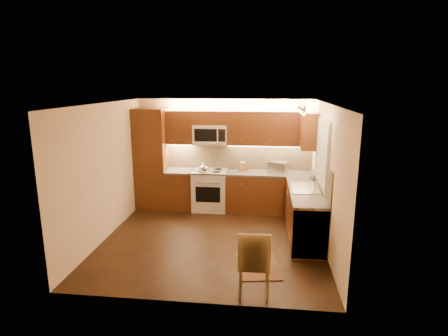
# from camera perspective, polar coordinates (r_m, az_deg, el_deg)

# --- Properties ---
(floor) EXTENTS (4.00, 4.00, 0.01)m
(floor) POSITION_cam_1_polar(r_m,az_deg,el_deg) (6.90, -1.79, -11.17)
(floor) COLOR black
(floor) RESTS_ON ground
(ceiling) EXTENTS (4.00, 4.00, 0.01)m
(ceiling) POSITION_cam_1_polar(r_m,az_deg,el_deg) (6.30, -1.95, 10.03)
(ceiling) COLOR beige
(ceiling) RESTS_ON ground
(wall_back) EXTENTS (4.00, 0.01, 2.50)m
(wall_back) POSITION_cam_1_polar(r_m,az_deg,el_deg) (8.43, 0.10, 2.25)
(wall_back) COLOR beige
(wall_back) RESTS_ON ground
(wall_front) EXTENTS (4.00, 0.01, 2.50)m
(wall_front) POSITION_cam_1_polar(r_m,az_deg,el_deg) (4.61, -5.49, -7.12)
(wall_front) COLOR beige
(wall_front) RESTS_ON ground
(wall_left) EXTENTS (0.01, 4.00, 2.50)m
(wall_left) POSITION_cam_1_polar(r_m,az_deg,el_deg) (7.06, -18.15, -0.56)
(wall_left) COLOR beige
(wall_left) RESTS_ON ground
(wall_right) EXTENTS (0.01, 4.00, 2.50)m
(wall_right) POSITION_cam_1_polar(r_m,az_deg,el_deg) (6.51, 15.82, -1.51)
(wall_right) COLOR beige
(wall_right) RESTS_ON ground
(pantry) EXTENTS (0.70, 0.60, 2.30)m
(pantry) POSITION_cam_1_polar(r_m,az_deg,el_deg) (8.50, -11.25, 1.40)
(pantry) COLOR #491E0F
(pantry) RESTS_ON floor
(base_cab_back_left) EXTENTS (0.62, 0.60, 0.86)m
(base_cab_back_left) POSITION_cam_1_polar(r_m,az_deg,el_deg) (8.50, -6.79, -3.44)
(base_cab_back_left) COLOR #491E0F
(base_cab_back_left) RESTS_ON floor
(counter_back_left) EXTENTS (0.62, 0.60, 0.04)m
(counter_back_left) POSITION_cam_1_polar(r_m,az_deg,el_deg) (8.38, -6.87, -0.49)
(counter_back_left) COLOR #3C3936
(counter_back_left) RESTS_ON base_cab_back_left
(base_cab_back_right) EXTENTS (1.92, 0.60, 0.86)m
(base_cab_back_right) POSITION_cam_1_polar(r_m,az_deg,el_deg) (8.28, 7.05, -3.89)
(base_cab_back_right) COLOR #491E0F
(base_cab_back_right) RESTS_ON floor
(counter_back_right) EXTENTS (1.92, 0.60, 0.04)m
(counter_back_right) POSITION_cam_1_polar(r_m,az_deg,el_deg) (8.16, 7.14, -0.87)
(counter_back_right) COLOR #3C3936
(counter_back_right) RESTS_ON base_cab_back_right
(base_cab_right) EXTENTS (0.60, 2.00, 0.86)m
(base_cab_right) POSITION_cam_1_polar(r_m,az_deg,el_deg) (7.09, 12.50, -7.06)
(base_cab_right) COLOR #491E0F
(base_cab_right) RESTS_ON floor
(counter_right) EXTENTS (0.60, 2.00, 0.04)m
(counter_right) POSITION_cam_1_polar(r_m,az_deg,el_deg) (6.95, 12.68, -3.58)
(counter_right) COLOR #3C3936
(counter_right) RESTS_ON base_cab_right
(dishwasher) EXTENTS (0.58, 0.60, 0.84)m
(dishwasher) POSITION_cam_1_polar(r_m,az_deg,el_deg) (6.44, 13.12, -9.20)
(dishwasher) COLOR silver
(dishwasher) RESTS_ON floor
(backsplash_back) EXTENTS (3.30, 0.02, 0.60)m
(backsplash_back) POSITION_cam_1_polar(r_m,az_deg,el_deg) (8.40, 2.47, 1.85)
(backsplash_back) COLOR tan
(backsplash_back) RESTS_ON wall_back
(backsplash_right) EXTENTS (0.02, 2.00, 0.60)m
(backsplash_right) POSITION_cam_1_polar(r_m,az_deg,el_deg) (6.91, 15.20, -1.08)
(backsplash_right) COLOR tan
(backsplash_right) RESTS_ON wall_right
(upper_cab_back_left) EXTENTS (0.62, 0.35, 0.75)m
(upper_cab_back_left) POSITION_cam_1_polar(r_m,az_deg,el_deg) (8.33, -6.86, 6.38)
(upper_cab_back_left) COLOR #491E0F
(upper_cab_back_left) RESTS_ON wall_back
(upper_cab_back_right) EXTENTS (1.92, 0.35, 0.75)m
(upper_cab_back_right) POSITION_cam_1_polar(r_m,az_deg,el_deg) (8.11, 7.33, 6.18)
(upper_cab_back_right) COLOR #491E0F
(upper_cab_back_right) RESTS_ON wall_back
(upper_cab_bridge) EXTENTS (0.76, 0.35, 0.31)m
(upper_cab_bridge) POSITION_cam_1_polar(r_m,az_deg,el_deg) (8.18, -2.14, 7.89)
(upper_cab_bridge) COLOR #491E0F
(upper_cab_bridge) RESTS_ON wall_back
(upper_cab_right_corner) EXTENTS (0.35, 0.50, 0.75)m
(upper_cab_right_corner) POSITION_cam_1_polar(r_m,az_deg,el_deg) (7.74, 13.21, 5.62)
(upper_cab_right_corner) COLOR #491E0F
(upper_cab_right_corner) RESTS_ON wall_right
(stove) EXTENTS (0.76, 0.65, 0.92)m
(stove) POSITION_cam_1_polar(r_m,az_deg,el_deg) (8.34, -2.20, -3.47)
(stove) COLOR silver
(stove) RESTS_ON floor
(microwave) EXTENTS (0.76, 0.38, 0.44)m
(microwave) POSITION_cam_1_polar(r_m,az_deg,el_deg) (8.20, -2.14, 5.27)
(microwave) COLOR silver
(microwave) RESTS_ON wall_back
(window_frame) EXTENTS (0.03, 1.44, 1.24)m
(window_frame) POSITION_cam_1_polar(r_m,az_deg,el_deg) (6.97, 15.18, 2.42)
(window_frame) COLOR silver
(window_frame) RESTS_ON wall_right
(window_blinds) EXTENTS (0.02, 1.36, 1.16)m
(window_blinds) POSITION_cam_1_polar(r_m,az_deg,el_deg) (6.97, 15.02, 2.42)
(window_blinds) COLOR silver
(window_blinds) RESTS_ON wall_right
(sink) EXTENTS (0.52, 0.86, 0.15)m
(sink) POSITION_cam_1_polar(r_m,az_deg,el_deg) (7.07, 12.59, -2.49)
(sink) COLOR silver
(sink) RESTS_ON counter_right
(faucet) EXTENTS (0.20, 0.04, 0.30)m
(faucet) POSITION_cam_1_polar(r_m,az_deg,el_deg) (7.07, 14.07, -1.94)
(faucet) COLOR silver
(faucet) RESTS_ON counter_right
(track_light_bar) EXTENTS (0.04, 1.20, 0.03)m
(track_light_bar) POSITION_cam_1_polar(r_m,az_deg,el_deg) (6.67, 12.07, 9.57)
(track_light_bar) COLOR silver
(track_light_bar) RESTS_ON ceiling
(kettle) EXTENTS (0.26, 0.26, 0.23)m
(kettle) POSITION_cam_1_polar(r_m,az_deg,el_deg) (8.02, -3.15, 0.10)
(kettle) COLOR silver
(kettle) RESTS_ON stove
(toaster_oven) EXTENTS (0.50, 0.44, 0.25)m
(toaster_oven) POSITION_cam_1_polar(r_m,az_deg,el_deg) (8.20, 8.54, 0.18)
(toaster_oven) COLOR silver
(toaster_oven) RESTS_ON counter_back_right
(knife_block) EXTENTS (0.13, 0.17, 0.21)m
(knife_block) POSITION_cam_1_polar(r_m,az_deg,el_deg) (8.21, 2.95, 0.19)
(knife_block) COLOR olive
(knife_block) RESTS_ON counter_back_right
(spice_jar_a) EXTENTS (0.05, 0.05, 0.09)m
(spice_jar_a) POSITION_cam_1_polar(r_m,az_deg,el_deg) (8.31, 3.13, -0.08)
(spice_jar_a) COLOR silver
(spice_jar_a) RESTS_ON counter_back_right
(spice_jar_b) EXTENTS (0.05, 0.05, 0.08)m
(spice_jar_b) POSITION_cam_1_polar(r_m,az_deg,el_deg) (8.29, 3.75, -0.15)
(spice_jar_b) COLOR brown
(spice_jar_b) RESTS_ON counter_back_right
(spice_jar_c) EXTENTS (0.06, 0.06, 0.09)m
(spice_jar_c) POSITION_cam_1_polar(r_m,az_deg,el_deg) (8.36, 1.41, 0.03)
(spice_jar_c) COLOR silver
(spice_jar_c) RESTS_ON counter_back_right
(spice_jar_d) EXTENTS (0.05, 0.05, 0.09)m
(spice_jar_d) POSITION_cam_1_polar(r_m,az_deg,el_deg) (8.27, 2.41, -0.13)
(spice_jar_d) COLOR olive
(spice_jar_d) RESTS_ON counter_back_right
(soap_bottle) EXTENTS (0.13, 0.13, 0.21)m
(soap_bottle) POSITION_cam_1_polar(r_m,az_deg,el_deg) (7.85, 13.67, -0.76)
(soap_bottle) COLOR #B3B2B7
(soap_bottle) RESTS_ON counter_right
(rug) EXTENTS (0.78, 1.04, 0.01)m
(rug) POSITION_cam_1_polar(r_m,az_deg,el_deg) (6.03, 5.27, -14.94)
(rug) COLOR black
(rug) RESTS_ON floor
(dining_chair) EXTENTS (0.43, 0.43, 0.97)m
(dining_chair) POSITION_cam_1_polar(r_m,az_deg,el_deg) (5.10, 4.74, -14.43)
(dining_chair) COLOR olive
(dining_chair) RESTS_ON floor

